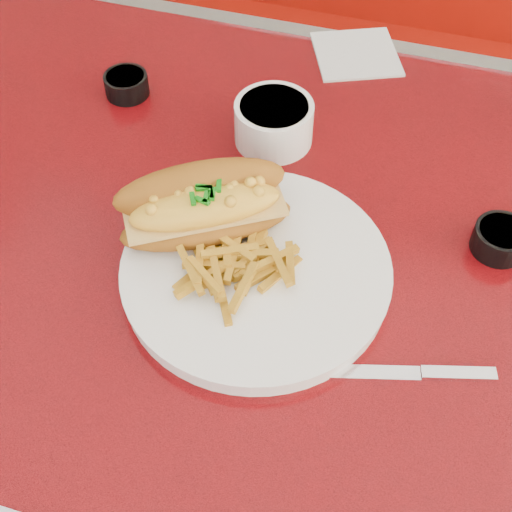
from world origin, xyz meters
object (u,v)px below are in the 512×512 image
(booth_bench_far, at_px, (360,116))
(dinner_plate, at_px, (256,272))
(fork, at_px, (257,215))
(gravy_ramekin, at_px, (274,122))
(sauce_cup_right, at_px, (501,238))
(mac_hoagie, at_px, (204,205))
(knife, at_px, (411,373))
(diner_table, at_px, (268,306))
(sauce_cup_left, at_px, (126,84))

(booth_bench_far, xyz_separation_m, dinner_plate, (0.01, -0.89, 0.49))
(fork, height_order, gravy_ramekin, gravy_ramekin)
(dinner_plate, relative_size, sauce_cup_right, 5.49)
(sauce_cup_right, bearing_deg, mac_hoagie, -165.73)
(knife, bearing_deg, booth_bench_far, 86.33)
(booth_bench_far, distance_m, knife, 1.09)
(dinner_plate, bearing_deg, booth_bench_far, 90.38)
(dinner_plate, bearing_deg, knife, -21.06)
(diner_table, xyz_separation_m, knife, (0.19, -0.15, 0.16))
(sauce_cup_left, bearing_deg, gravy_ramekin, -8.50)
(gravy_ramekin, bearing_deg, sauce_cup_left, 171.50)
(diner_table, xyz_separation_m, sauce_cup_left, (-0.26, 0.18, 0.18))
(dinner_plate, relative_size, knife, 1.92)
(gravy_ramekin, bearing_deg, dinner_plate, -78.99)
(sauce_cup_left, bearing_deg, dinner_plate, -44.38)
(mac_hoagie, bearing_deg, booth_bench_far, 54.36)
(gravy_ramekin, height_order, sauce_cup_left, gravy_ramekin)
(booth_bench_far, xyz_separation_m, mac_hoagie, (-0.07, -0.85, 0.54))
(mac_hoagie, bearing_deg, sauce_cup_right, -16.91)
(sauce_cup_left, relative_size, knife, 0.38)
(booth_bench_far, distance_m, sauce_cup_left, 0.84)
(fork, height_order, sauce_cup_left, sauce_cup_left)
(booth_bench_far, distance_m, mac_hoagie, 1.01)
(mac_hoagie, bearing_deg, fork, 2.00)
(diner_table, relative_size, knife, 6.09)
(fork, bearing_deg, knife, -159.98)
(diner_table, distance_m, mac_hoagie, 0.23)
(mac_hoagie, bearing_deg, gravy_ramekin, 50.35)
(mac_hoagie, height_order, gravy_ramekin, mac_hoagie)
(diner_table, height_order, sauce_cup_left, sauce_cup_left)
(mac_hoagie, relative_size, fork, 1.53)
(fork, relative_size, gravy_ramekin, 1.04)
(mac_hoagie, bearing_deg, diner_table, -2.26)
(sauce_cup_left, bearing_deg, mac_hoagie, -48.77)
(sauce_cup_right, bearing_deg, dinner_plate, -154.33)
(fork, height_order, knife, fork)
(fork, bearing_deg, gravy_ramekin, -26.03)
(mac_hoagie, relative_size, sauce_cup_left, 2.80)
(gravy_ramekin, bearing_deg, fork, -81.17)
(diner_table, bearing_deg, knife, -37.58)
(fork, bearing_deg, diner_table, -114.45)
(fork, relative_size, sauce_cup_left, 1.83)
(diner_table, distance_m, sauce_cup_right, 0.32)
(knife, bearing_deg, mac_hoagie, 141.83)
(dinner_plate, distance_m, fork, 0.08)
(mac_hoagie, distance_m, gravy_ramekin, 0.19)
(booth_bench_far, distance_m, dinner_plate, 1.01)
(fork, distance_m, sauce_cup_left, 0.31)
(dinner_plate, relative_size, sauce_cup_left, 5.03)
(sauce_cup_left, xyz_separation_m, knife, (0.45, -0.33, -0.01))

